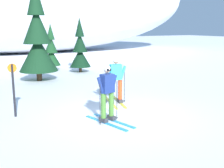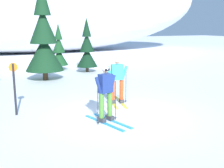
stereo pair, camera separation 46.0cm
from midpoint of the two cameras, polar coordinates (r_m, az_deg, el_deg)
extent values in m
plane|color=white|center=(9.01, 2.88, -6.56)|extent=(120.00, 120.00, 0.00)
cube|color=gold|center=(10.49, 1.29, -3.81)|extent=(0.52, 1.74, 0.03)
cube|color=gold|center=(10.56, 3.07, -3.71)|extent=(0.52, 1.74, 0.03)
cube|color=#38383D|center=(10.37, 1.42, -3.56)|extent=(0.20, 0.31, 0.12)
cube|color=#38383D|center=(10.45, 3.21, -3.45)|extent=(0.20, 0.31, 0.12)
cylinder|color=#DB471E|center=(10.26, 1.43, -1.20)|extent=(0.15, 0.15, 0.76)
cylinder|color=#DB471E|center=(10.34, 3.24, -1.11)|extent=(0.15, 0.15, 0.76)
cube|color=#33B7D6|center=(10.17, 2.37, 2.46)|extent=(0.47, 0.33, 0.56)
cylinder|color=#33B7D6|center=(10.13, 0.93, 2.06)|extent=(0.29, 0.16, 0.58)
cylinder|color=#33B7D6|center=(10.25, 3.79, 2.15)|extent=(0.29, 0.16, 0.58)
sphere|color=#A37556|center=(10.12, 2.39, 4.72)|extent=(0.19, 0.19, 0.19)
sphere|color=white|center=(10.11, 2.39, 4.89)|extent=(0.21, 0.21, 0.21)
cube|color=black|center=(10.19, 2.28, 4.83)|extent=(0.15, 0.07, 0.07)
cylinder|color=#2D2D33|center=(10.27, 0.36, -0.76)|extent=(0.02, 0.02, 1.21)
cylinder|color=#2D2D33|center=(10.40, 0.35, -3.69)|extent=(0.07, 0.07, 0.01)
cylinder|color=#2D2D33|center=(10.43, 4.14, -0.59)|extent=(0.02, 0.02, 1.21)
cylinder|color=#2D2D33|center=(10.56, 4.09, -3.47)|extent=(0.07, 0.07, 0.01)
cube|color=#2893CC|center=(8.53, 1.52, -7.53)|extent=(0.55, 1.74, 0.03)
cube|color=#2893CC|center=(8.33, -0.12, -8.00)|extent=(0.55, 1.74, 0.03)
cube|color=#38383D|center=(8.57, 1.08, -6.89)|extent=(0.21, 0.31, 0.12)
cube|color=#38383D|center=(8.38, -0.57, -7.34)|extent=(0.21, 0.31, 0.12)
cylinder|color=#4C8433|center=(8.44, 1.09, -4.08)|extent=(0.15, 0.15, 0.76)
cylinder|color=#4C8433|center=(8.24, -0.57, -4.47)|extent=(0.15, 0.15, 0.76)
cube|color=navy|center=(8.18, 0.27, 0.15)|extent=(0.45, 0.34, 0.56)
cylinder|color=navy|center=(8.36, 1.58, -0.05)|extent=(0.29, 0.17, 0.58)
cylinder|color=navy|center=(8.04, -1.08, -0.53)|extent=(0.29, 0.17, 0.58)
sphere|color=tan|center=(8.11, 0.28, 2.95)|extent=(0.19, 0.19, 0.19)
sphere|color=white|center=(8.11, 0.28, 3.16)|extent=(0.21, 0.21, 0.21)
cube|color=black|center=(8.05, 0.65, 2.95)|extent=(0.15, 0.07, 0.07)
cylinder|color=#2D2D33|center=(8.49, 2.28, -3.41)|extent=(0.02, 0.02, 1.22)
cylinder|color=#2D2D33|center=(8.65, 2.25, -6.92)|extent=(0.07, 0.07, 0.01)
cylinder|color=#2D2D33|center=(8.06, -1.29, -4.24)|extent=(0.02, 0.02, 1.22)
cylinder|color=#2D2D33|center=(8.23, -1.28, -7.91)|extent=(0.07, 0.07, 0.01)
cylinder|color=#47301E|center=(15.24, -12.69, 2.12)|extent=(0.28, 0.28, 0.70)
cone|color=#14381E|center=(15.10, -12.87, 6.11)|extent=(2.00, 2.00, 1.79)
cone|color=#14381E|center=(15.03, -13.13, 11.54)|extent=(1.44, 1.44, 1.79)
cylinder|color=#47301E|center=(18.77, -10.03, 3.57)|extent=(0.16, 0.16, 0.41)
cone|color=#194723|center=(18.69, -10.10, 5.45)|extent=(1.17, 1.17, 1.04)
cone|color=#194723|center=(18.62, -10.19, 8.01)|extent=(0.84, 0.84, 1.04)
cone|color=#194723|center=(18.58, -10.29, 10.58)|extent=(0.51, 0.51, 1.04)
cylinder|color=#47301E|center=(17.60, -4.36, 3.25)|extent=(0.18, 0.18, 0.45)
cone|color=black|center=(17.51, -4.39, 5.49)|extent=(1.30, 1.30, 1.16)
cone|color=black|center=(17.43, -4.44, 8.52)|extent=(0.93, 0.93, 1.16)
cone|color=black|center=(17.40, -4.49, 11.58)|extent=(0.57, 0.57, 1.16)
cylinder|color=black|center=(9.33, -18.03, -1.12)|extent=(0.07, 0.07, 1.69)
cylinder|color=orange|center=(9.20, -18.32, 3.28)|extent=(0.28, 0.02, 0.28)
camera|label=1|loc=(0.23, -88.57, 0.30)|focal=44.52mm
camera|label=2|loc=(0.23, 91.43, -0.30)|focal=44.52mm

